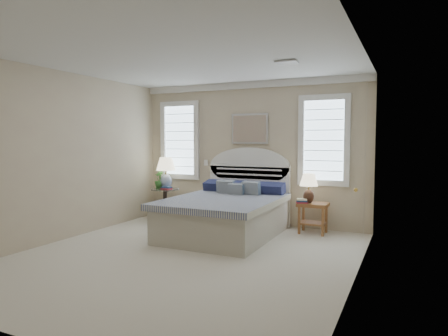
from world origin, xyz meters
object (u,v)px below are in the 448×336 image
nightstand_right (313,211)px  lamp_left (166,169)px  floor_pot (165,210)px  lamp_right (309,185)px  side_table_left (165,201)px  bed (227,212)px

nightstand_right → lamp_left: (-2.98, -0.02, 0.63)m
floor_pot → lamp_right: (2.89, 0.06, 0.65)m
lamp_left → side_table_left: bearing=-72.1°
bed → side_table_left: bearing=160.3°
floor_pot → lamp_left: size_ratio=0.67×
side_table_left → nightstand_right: size_ratio=1.19×
lamp_left → lamp_right: size_ratio=1.24×
bed → floor_pot: bearing=160.1°
lamp_right → side_table_left: bearing=-178.6°
lamp_left → floor_pot: bearing=-80.1°
nightstand_right → lamp_right: 0.46m
lamp_right → nightstand_right: bearing=23.6°
bed → lamp_left: bearing=158.1°
lamp_left → lamp_right: bearing=-0.3°
bed → lamp_left: (-1.68, 0.68, 0.63)m
floor_pot → lamp_right: lamp_right is taller
bed → side_table_left: (-1.65, 0.59, 0.00)m
side_table_left → bed: bearing=-19.7°
side_table_left → lamp_right: lamp_right is taller
side_table_left → nightstand_right: bearing=1.9°
bed → lamp_right: bearing=28.3°
bed → side_table_left: 1.75m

